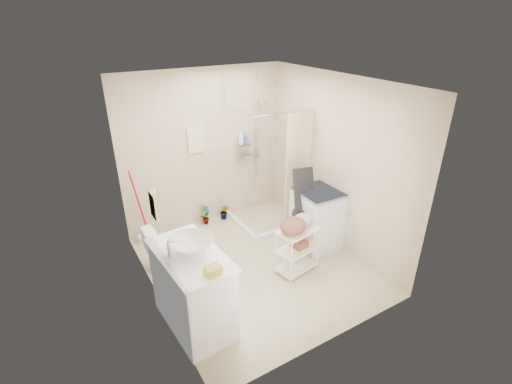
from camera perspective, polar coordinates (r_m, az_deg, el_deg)
floor at (r=5.50m, az=-0.20°, el=-11.27°), size 3.20×3.20×0.00m
ceiling at (r=4.45m, az=-0.25°, el=16.55°), size 2.80×3.20×0.04m
wall_back at (r=6.16m, az=-7.88°, el=6.45°), size 2.80×0.04×2.60m
wall_front at (r=3.72m, az=12.59°, el=-7.72°), size 2.80×0.04×2.60m
wall_left at (r=4.36m, az=-16.26°, el=-2.82°), size 0.04×3.20×2.60m
wall_right at (r=5.62m, az=12.19°, el=4.17°), size 0.04×3.20×2.60m
vanity at (r=4.40m, az=-9.68°, el=-14.59°), size 0.70×1.15×0.98m
sink at (r=4.07m, az=-9.90°, el=-8.14°), size 0.62×0.62×0.17m
counter_basket at (r=3.76m, az=-6.62°, el=-11.88°), size 0.17×0.14×0.09m
floor_basket at (r=4.42m, az=-5.45°, el=-21.62°), size 0.27×0.22×0.13m
toilet at (r=5.47m, az=-13.27°, el=-8.03°), size 0.66×0.39×0.67m
mop at (r=5.96m, az=-17.89°, el=-2.20°), size 0.14×0.14×1.28m
potted_plant_a at (r=6.46m, az=-7.80°, el=-3.46°), size 0.23×0.21×0.37m
potted_plant_b at (r=6.60m, az=-4.88°, el=-3.03°), size 0.21×0.21×0.29m
hanging_towel at (r=6.03m, az=-9.23°, el=7.93°), size 0.28×0.03×0.42m
towel_ring at (r=4.12m, az=-15.52°, el=-1.83°), size 0.04×0.22×0.34m
tp_holder at (r=4.71m, az=-15.10°, el=-8.68°), size 0.08×0.12×0.14m
shower at (r=6.16m, az=1.61°, el=4.20°), size 1.10×1.10×2.10m
shampoo_bottle_a at (r=6.30m, az=-2.34°, el=8.39°), size 0.11×0.11×0.23m
shampoo_bottle_b at (r=6.38m, az=-1.70°, el=8.27°), size 0.08×0.08×0.15m
washing_machine at (r=5.82m, az=9.48°, el=-3.94°), size 0.66×0.68×0.93m
laundry_rack at (r=5.24m, az=6.34°, el=-8.26°), size 0.62×0.43×0.79m
ironing_board at (r=5.58m, az=7.58°, el=-2.81°), size 0.38×0.14×1.33m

